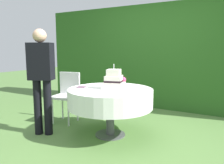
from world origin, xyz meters
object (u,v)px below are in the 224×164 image
object	(u,v)px
cake_table	(110,98)
serving_plate_near	(109,93)
serving_plate_left	(104,95)
garden_chair	(67,92)
standing_person	(41,75)
napkin_stack	(81,87)
wedding_cake	(114,81)
serving_plate_far	(89,90)

from	to	relation	value
cake_table	serving_plate_near	size ratio (longest dim) A/B	12.19
serving_plate_left	garden_chair	bearing A→B (deg)	150.62
standing_person	garden_chair	bearing A→B (deg)	98.42
serving_plate_near	garden_chair	world-z (taller)	garden_chair
cake_table	standing_person	distance (m)	1.09
cake_table	napkin_stack	xyz separation A→B (m)	(-0.45, -0.11, 0.14)
serving_plate_left	wedding_cake	bearing A→B (deg)	104.84
serving_plate_far	standing_person	xyz separation A→B (m)	(-0.74, -0.18, 0.20)
cake_table	wedding_cake	xyz separation A→B (m)	(0.04, 0.05, 0.25)
wedding_cake	serving_plate_near	xyz separation A→B (m)	(0.13, -0.36, -0.11)
cake_table	standing_person	world-z (taller)	standing_person
garden_chair	napkin_stack	bearing A→B (deg)	-29.45
serving_plate_far	garden_chair	bearing A→B (deg)	149.23
serving_plate_far	napkin_stack	size ratio (longest dim) A/B	0.80
wedding_cake	serving_plate_left	distance (m)	0.54
serving_plate_near	garden_chair	xyz separation A→B (m)	(-1.18, 0.52, -0.19)
napkin_stack	serving_plate_near	bearing A→B (deg)	-17.82
serving_plate_left	serving_plate_far	bearing A→B (deg)	154.03
cake_table	napkin_stack	size ratio (longest dim) A/B	9.86
napkin_stack	standing_person	distance (m)	0.62
cake_table	serving_plate_far	size ratio (longest dim) A/B	12.29
serving_plate_left	standing_person	bearing A→B (deg)	-179.71
cake_table	wedding_cake	distance (m)	0.26
wedding_cake	napkin_stack	bearing A→B (deg)	-161.46
serving_plate_near	standing_person	xyz separation A→B (m)	(-1.08, -0.16, 0.20)
serving_plate_near	garden_chair	distance (m)	1.31
serving_plate_near	serving_plate_far	world-z (taller)	same
cake_table	garden_chair	size ratio (longest dim) A/B	1.43
serving_plate_left	cake_table	bearing A→B (deg)	110.72
serving_plate_far	garden_chair	size ratio (longest dim) A/B	0.12
serving_plate_far	serving_plate_near	bearing A→B (deg)	-3.50
wedding_cake	serving_plate_near	distance (m)	0.40
serving_plate_near	garden_chair	size ratio (longest dim) A/B	0.12
serving_plate_near	standing_person	bearing A→B (deg)	-171.69
serving_plate_far	serving_plate_left	bearing A→B (deg)	-25.97
cake_table	wedding_cake	bearing A→B (deg)	50.53
napkin_stack	garden_chair	xyz separation A→B (m)	(-0.57, 0.32, -0.19)
serving_plate_near	napkin_stack	size ratio (longest dim) A/B	0.81
cake_table	serving_plate_left	distance (m)	0.52
serving_plate_far	standing_person	bearing A→B (deg)	-166.33
wedding_cake	napkin_stack	world-z (taller)	wedding_cake
napkin_stack	standing_person	bearing A→B (deg)	-143.14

